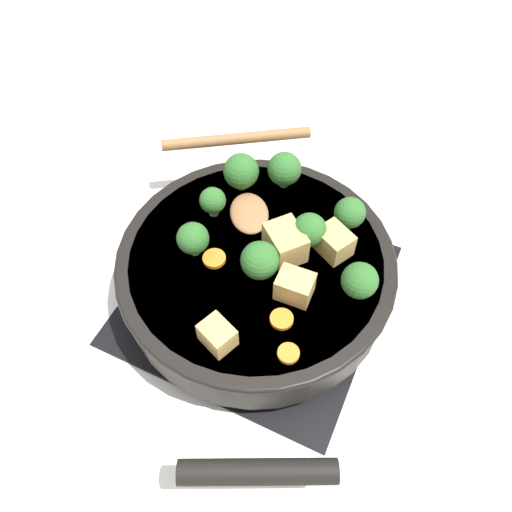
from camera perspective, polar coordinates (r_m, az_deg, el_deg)
ground_plane at (r=0.67m, az=0.00°, el=-4.41°), size 2.40×2.40×0.00m
front_burner_grate at (r=0.66m, az=0.00°, el=-3.85°), size 0.31×0.31×0.03m
skillet_pan at (r=0.61m, az=0.00°, el=-1.60°), size 0.43×0.34×0.06m
wooden_spoon at (r=0.68m, az=-1.61°, el=9.72°), size 0.22×0.21×0.02m
tofu_cube_center_large at (r=0.55m, az=4.45°, el=-3.47°), size 0.03×0.04×0.03m
tofu_cube_near_handle at (r=0.59m, az=8.89°, el=1.57°), size 0.05×0.05×0.03m
tofu_cube_east_chunk at (r=0.52m, az=-4.43°, el=-9.01°), size 0.04×0.04×0.03m
tofu_cube_west_chunk at (r=0.58m, az=3.36°, el=1.53°), size 0.06×0.06×0.04m
broccoli_floret_near_spoon at (r=0.65m, az=3.27°, el=9.87°), size 0.04×0.04×0.05m
broccoli_floret_center_top at (r=0.55m, az=0.45°, el=-0.53°), size 0.04×0.04×0.05m
broccoli_floret_east_rim at (r=0.61m, az=10.67°, el=4.84°), size 0.04×0.04×0.05m
broccoli_floret_west_rim at (r=0.55m, az=11.83°, el=-2.62°), size 0.04×0.04×0.05m
broccoli_floret_north_edge at (r=0.62m, az=-4.97°, el=6.30°), size 0.03×0.03×0.04m
broccoli_floret_south_cluster at (r=0.65m, az=-1.71°, el=9.64°), size 0.05×0.05×0.05m
broccoli_floret_mid_floret at (r=0.59m, az=6.11°, el=2.94°), size 0.04×0.04×0.05m
broccoli_floret_small_inner at (r=0.58m, az=-7.22°, el=1.99°), size 0.04×0.04×0.05m
carrot_slice_orange_thin at (r=0.59m, az=-4.80°, el=-0.29°), size 0.03×0.03×0.01m
carrot_slice_near_center at (r=0.53m, az=3.73°, el=-11.05°), size 0.02×0.02×0.01m
carrot_slice_edge_slice at (r=0.55m, az=2.95°, el=-7.22°), size 0.03×0.03×0.01m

